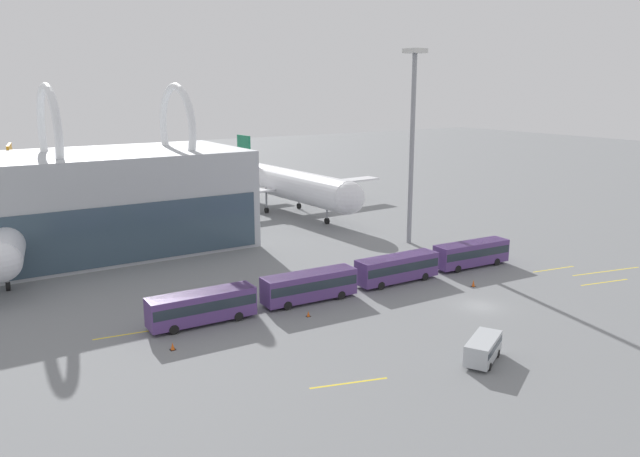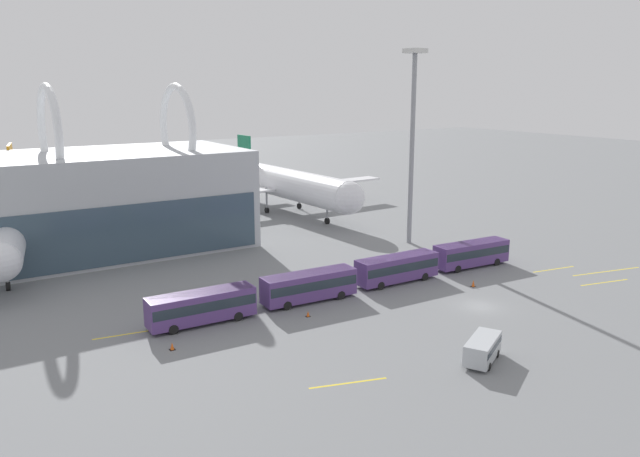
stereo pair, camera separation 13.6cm
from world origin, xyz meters
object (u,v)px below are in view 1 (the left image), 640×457
(shuttle_bus_1, at_px, (309,285))
(shuttle_bus_3, at_px, (471,252))
(shuttle_bus_0, at_px, (202,305))
(traffic_cone_0, at_px, (173,346))
(traffic_cone_2, at_px, (473,283))
(airliner_at_gate_near, at_px, (10,228))
(floodlight_mast, at_px, (413,127))
(airliner_at_gate_far, at_px, (286,184))
(traffic_cone_1, at_px, (308,314))
(service_van_foreground, at_px, (483,348))
(shuttle_bus_2, at_px, (397,267))

(shuttle_bus_1, bearing_deg, shuttle_bus_3, 2.60)
(shuttle_bus_0, relative_size, shuttle_bus_3, 0.99)
(traffic_cone_0, xyz_separation_m, traffic_cone_2, (37.46, -1.82, 0.04))
(airliner_at_gate_near, height_order, floodlight_mast, floodlight_mast)
(shuttle_bus_0, bearing_deg, airliner_at_gate_far, 53.42)
(shuttle_bus_0, xyz_separation_m, shuttle_bus_1, (12.89, -0.17, 0.00))
(airliner_at_gate_near, bearing_deg, traffic_cone_0, 21.92)
(airliner_at_gate_near, bearing_deg, traffic_cone_1, 40.89)
(service_van_foreground, bearing_deg, traffic_cone_1, -96.26)
(shuttle_bus_2, bearing_deg, service_van_foreground, -109.76)
(service_van_foreground, bearing_deg, shuttle_bus_1, -106.53)
(airliner_at_gate_near, distance_m, shuttle_bus_1, 44.05)
(airliner_at_gate_near, relative_size, traffic_cone_1, 69.12)
(traffic_cone_2, bearing_deg, airliner_at_gate_far, 86.01)
(traffic_cone_2, bearing_deg, traffic_cone_1, 174.16)
(shuttle_bus_2, height_order, traffic_cone_2, shuttle_bus_2)
(service_van_foreground, relative_size, traffic_cone_0, 7.77)
(shuttle_bus_0, bearing_deg, service_van_foreground, -49.83)
(service_van_foreground, xyz_separation_m, floodlight_mast, (22.79, 36.54, 16.68))
(floodlight_mast, xyz_separation_m, traffic_cone_1, (-30.07, -18.75, -17.67))
(shuttle_bus_1, xyz_separation_m, service_van_foreground, (4.64, -21.84, -0.69))
(service_van_foreground, xyz_separation_m, traffic_cone_0, (-22.41, 17.32, -0.94))
(traffic_cone_0, bearing_deg, shuttle_bus_3, 5.89)
(airliner_at_gate_far, relative_size, traffic_cone_1, 76.13)
(shuttle_bus_0, bearing_deg, floodlight_mast, 21.46)
(shuttle_bus_0, height_order, service_van_foreground, shuttle_bus_0)
(traffic_cone_2, bearing_deg, traffic_cone_0, 177.22)
(airliner_at_gate_far, bearing_deg, service_van_foreground, -18.23)
(service_van_foreground, height_order, floodlight_mast, floodlight_mast)
(shuttle_bus_3, relative_size, service_van_foreground, 2.01)
(traffic_cone_1, height_order, traffic_cone_2, traffic_cone_2)
(shuttle_bus_2, bearing_deg, shuttle_bus_3, 0.49)
(airliner_at_gate_far, distance_m, shuttle_bus_1, 51.87)
(shuttle_bus_0, distance_m, shuttle_bus_3, 38.67)
(shuttle_bus_1, relative_size, service_van_foreground, 2.00)
(floodlight_mast, height_order, traffic_cone_0, floodlight_mast)
(shuttle_bus_2, bearing_deg, airliner_at_gate_far, 78.11)
(traffic_cone_0, bearing_deg, traffic_cone_2, -2.78)
(airliner_at_gate_far, distance_m, traffic_cone_1, 56.80)
(shuttle_bus_2, height_order, service_van_foreground, shuttle_bus_2)
(traffic_cone_1, relative_size, traffic_cone_2, 0.75)
(shuttle_bus_3, bearing_deg, shuttle_bus_2, -176.88)
(service_van_foreground, bearing_deg, traffic_cone_2, -162.66)
(shuttle_bus_1, bearing_deg, floodlight_mast, 30.85)
(shuttle_bus_3, bearing_deg, traffic_cone_0, -170.59)
(service_van_foreground, height_order, traffic_cone_2, service_van_foreground)
(airliner_at_gate_near, bearing_deg, shuttle_bus_1, 46.57)
(airliner_at_gate_near, bearing_deg, service_van_foreground, 38.34)
(shuttle_bus_1, xyz_separation_m, traffic_cone_1, (-2.64, -4.05, -1.68))
(shuttle_bus_3, bearing_deg, floodlight_mast, 87.14)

